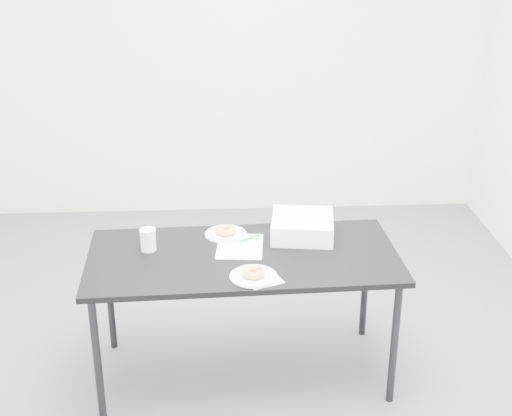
{
  "coord_description": "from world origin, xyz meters",
  "views": [
    {
      "loc": [
        -0.03,
        -3.33,
        2.29
      ],
      "look_at": [
        0.15,
        0.02,
        0.85
      ],
      "focal_mm": 50.0,
      "sensor_mm": 36.0,
      "label": 1
    }
  ],
  "objects_px": {
    "table": "(243,264)",
    "pen": "(250,238)",
    "coffee_cup": "(148,240)",
    "donut_far": "(226,231)",
    "plate_near": "(254,276)",
    "scorecard": "(240,246)",
    "donut_near": "(254,272)",
    "plate_far": "(226,234)",
    "bakery_box": "(302,226)"
  },
  "relations": [
    {
      "from": "coffee_cup",
      "to": "bakery_box",
      "type": "distance_m",
      "value": 0.79
    },
    {
      "from": "plate_near",
      "to": "donut_near",
      "type": "xyz_separation_m",
      "value": [
        0.0,
        0.0,
        0.02
      ]
    },
    {
      "from": "scorecard",
      "to": "donut_far",
      "type": "xyz_separation_m",
      "value": [
        -0.07,
        0.15,
        0.02
      ]
    },
    {
      "from": "coffee_cup",
      "to": "bakery_box",
      "type": "relative_size",
      "value": 0.36
    },
    {
      "from": "scorecard",
      "to": "coffee_cup",
      "type": "bearing_deg",
      "value": -173.2
    },
    {
      "from": "table",
      "to": "donut_near",
      "type": "bearing_deg",
      "value": -82.68
    },
    {
      "from": "plate_near",
      "to": "plate_far",
      "type": "relative_size",
      "value": 1.01
    },
    {
      "from": "donut_far",
      "to": "coffee_cup",
      "type": "bearing_deg",
      "value": -157.58
    },
    {
      "from": "donut_near",
      "to": "table",
      "type": "bearing_deg",
      "value": 99.58
    },
    {
      "from": "donut_far",
      "to": "coffee_cup",
      "type": "distance_m",
      "value": 0.42
    },
    {
      "from": "donut_far",
      "to": "bakery_box",
      "type": "height_order",
      "value": "bakery_box"
    },
    {
      "from": "pen",
      "to": "donut_far",
      "type": "bearing_deg",
      "value": 115.32
    },
    {
      "from": "table",
      "to": "plate_near",
      "type": "xyz_separation_m",
      "value": [
        0.04,
        -0.24,
        0.06
      ]
    },
    {
      "from": "scorecard",
      "to": "donut_near",
      "type": "bearing_deg",
      "value": -75.87
    },
    {
      "from": "plate_near",
      "to": "donut_near",
      "type": "bearing_deg",
      "value": 0.0
    },
    {
      "from": "pen",
      "to": "donut_near",
      "type": "height_order",
      "value": "donut_near"
    },
    {
      "from": "table",
      "to": "donut_near",
      "type": "height_order",
      "value": "donut_near"
    },
    {
      "from": "plate_near",
      "to": "donut_far",
      "type": "bearing_deg",
      "value": 104.41
    },
    {
      "from": "pen",
      "to": "bakery_box",
      "type": "bearing_deg",
      "value": -31.54
    },
    {
      "from": "scorecard",
      "to": "plate_near",
      "type": "xyz_separation_m",
      "value": [
        0.05,
        -0.33,
        0.0
      ]
    },
    {
      "from": "plate_far",
      "to": "coffee_cup",
      "type": "distance_m",
      "value": 0.42
    },
    {
      "from": "plate_near",
      "to": "plate_far",
      "type": "distance_m",
      "value": 0.49
    },
    {
      "from": "scorecard",
      "to": "bakery_box",
      "type": "xyz_separation_m",
      "value": [
        0.33,
        0.11,
        0.05
      ]
    },
    {
      "from": "table",
      "to": "donut_far",
      "type": "relative_size",
      "value": 15.13
    },
    {
      "from": "pen",
      "to": "scorecard",
      "type": "bearing_deg",
      "value": -162.63
    },
    {
      "from": "scorecard",
      "to": "plate_far",
      "type": "xyz_separation_m",
      "value": [
        -0.07,
        0.15,
        0.0
      ]
    },
    {
      "from": "donut_near",
      "to": "donut_far",
      "type": "height_order",
      "value": "donut_near"
    },
    {
      "from": "donut_far",
      "to": "plate_near",
      "type": "bearing_deg",
      "value": -75.59
    },
    {
      "from": "plate_near",
      "to": "coffee_cup",
      "type": "height_order",
      "value": "coffee_cup"
    },
    {
      "from": "scorecard",
      "to": "coffee_cup",
      "type": "height_order",
      "value": "coffee_cup"
    },
    {
      "from": "table",
      "to": "donut_near",
      "type": "xyz_separation_m",
      "value": [
        0.04,
        -0.24,
        0.08
      ]
    },
    {
      "from": "pen",
      "to": "plate_far",
      "type": "height_order",
      "value": "pen"
    },
    {
      "from": "plate_far",
      "to": "coffee_cup",
      "type": "relative_size",
      "value": 1.93
    },
    {
      "from": "coffee_cup",
      "to": "donut_far",
      "type": "bearing_deg",
      "value": 22.42
    },
    {
      "from": "plate_far",
      "to": "coffee_cup",
      "type": "xyz_separation_m",
      "value": [
        -0.39,
        -0.16,
        0.05
      ]
    },
    {
      "from": "pen",
      "to": "plate_near",
      "type": "relative_size",
      "value": 0.6
    },
    {
      "from": "bakery_box",
      "to": "donut_far",
      "type": "bearing_deg",
      "value": -177.29
    },
    {
      "from": "pen",
      "to": "plate_near",
      "type": "bearing_deg",
      "value": -128.63
    },
    {
      "from": "plate_near",
      "to": "bakery_box",
      "type": "height_order",
      "value": "bakery_box"
    },
    {
      "from": "table",
      "to": "scorecard",
      "type": "xyz_separation_m",
      "value": [
        -0.01,
        0.09,
        0.05
      ]
    },
    {
      "from": "plate_near",
      "to": "donut_near",
      "type": "relative_size",
      "value": 2.13
    },
    {
      "from": "bakery_box",
      "to": "pen",
      "type": "bearing_deg",
      "value": -166.18
    },
    {
      "from": "plate_near",
      "to": "coffee_cup",
      "type": "distance_m",
      "value": 0.6
    },
    {
      "from": "table",
      "to": "plate_near",
      "type": "bearing_deg",
      "value": -82.68
    },
    {
      "from": "plate_far",
      "to": "donut_far",
      "type": "bearing_deg",
      "value": 63.43
    },
    {
      "from": "donut_near",
      "to": "scorecard",
      "type": "bearing_deg",
      "value": 99.15
    },
    {
      "from": "donut_near",
      "to": "bakery_box",
      "type": "relative_size",
      "value": 0.33
    },
    {
      "from": "pen",
      "to": "donut_far",
      "type": "distance_m",
      "value": 0.14
    },
    {
      "from": "donut_far",
      "to": "coffee_cup",
      "type": "height_order",
      "value": "coffee_cup"
    },
    {
      "from": "table",
      "to": "pen",
      "type": "relative_size",
      "value": 11.59
    }
  ]
}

